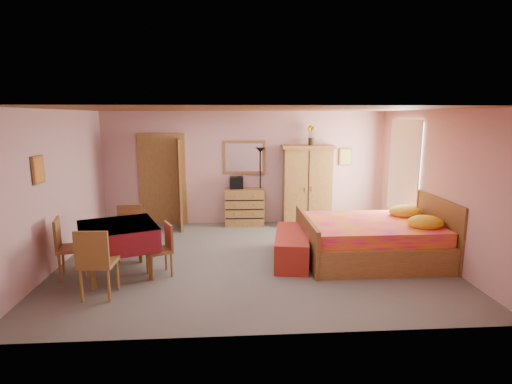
{
  "coord_description": "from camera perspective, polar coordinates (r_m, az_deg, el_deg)",
  "views": [
    {
      "loc": [
        -0.37,
        -6.7,
        2.49
      ],
      "look_at": [
        0.1,
        0.3,
        1.15
      ],
      "focal_mm": 28.0,
      "sensor_mm": 36.0,
      "label": 1
    }
  ],
  "objects": [
    {
      "name": "floor",
      "position": [
        7.16,
        -0.65,
        -9.54
      ],
      "size": [
        6.5,
        6.5,
        0.0
      ],
      "primitive_type": "plane",
      "color": "slate",
      "rests_on": "ground"
    },
    {
      "name": "ceiling",
      "position": [
        6.71,
        -0.7,
        11.75
      ],
      "size": [
        6.5,
        6.5,
        0.0
      ],
      "primitive_type": "plane",
      "rotation": [
        3.14,
        0.0,
        0.0
      ],
      "color": "brown",
      "rests_on": "wall_back"
    },
    {
      "name": "wall_back",
      "position": [
        9.29,
        -1.52,
        3.44
      ],
      "size": [
        6.5,
        0.1,
        2.6
      ],
      "primitive_type": "cube",
      "color": "#C58F8F",
      "rests_on": "floor"
    },
    {
      "name": "wall_front",
      "position": [
        4.38,
        1.13,
        -4.94
      ],
      "size": [
        6.5,
        0.1,
        2.6
      ],
      "primitive_type": "cube",
      "color": "#C58F8F",
      "rests_on": "floor"
    },
    {
      "name": "wall_left",
      "position": [
        7.39,
        -26.71,
        0.38
      ],
      "size": [
        0.1,
        5.0,
        2.6
      ],
      "primitive_type": "cube",
      "color": "#C58F8F",
      "rests_on": "floor"
    },
    {
      "name": "wall_right",
      "position": [
        7.71,
        24.23,
        0.97
      ],
      "size": [
        0.1,
        5.0,
        2.6
      ],
      "primitive_type": "cube",
      "color": "#C58F8F",
      "rests_on": "floor"
    },
    {
      "name": "doorway",
      "position": [
        9.41,
        -13.14,
        1.57
      ],
      "size": [
        1.06,
        0.12,
        2.15
      ],
      "primitive_type": "cube",
      "color": "#9E6B35",
      "rests_on": "floor"
    },
    {
      "name": "window",
      "position": [
        8.74,
        20.42,
        3.29
      ],
      "size": [
        0.08,
        1.4,
        1.95
      ],
      "primitive_type": "cube",
      "color": "white",
      "rests_on": "wall_right"
    },
    {
      "name": "picture_left",
      "position": [
        6.78,
        -28.7,
        2.79
      ],
      "size": [
        0.04,
        0.32,
        0.42
      ],
      "primitive_type": "cube",
      "color": "orange",
      "rests_on": "wall_left"
    },
    {
      "name": "picture_back",
      "position": [
        9.61,
        12.67,
        4.93
      ],
      "size": [
        0.3,
        0.04,
        0.4
      ],
      "primitive_type": "cube",
      "color": "#D8BF59",
      "rests_on": "wall_back"
    },
    {
      "name": "chest_of_drawers",
      "position": [
        9.22,
        -1.67,
        -2.15
      ],
      "size": [
        0.9,
        0.46,
        0.85
      ],
      "primitive_type": "cube",
      "rotation": [
        0.0,
        0.0,
        -0.01
      ],
      "color": "olive",
      "rests_on": "floor"
    },
    {
      "name": "wall_mirror",
      "position": [
        9.24,
        -1.76,
        4.96
      ],
      "size": [
        0.99,
        0.1,
        0.78
      ],
      "primitive_type": "cube",
      "rotation": [
        0.0,
        0.0,
        -0.05
      ],
      "color": "white",
      "rests_on": "wall_back"
    },
    {
      "name": "stereo",
      "position": [
        9.15,
        -2.82,
        1.34
      ],
      "size": [
        0.31,
        0.24,
        0.28
      ],
      "primitive_type": "cube",
      "rotation": [
        0.0,
        0.0,
        0.06
      ],
      "color": "black",
      "rests_on": "chest_of_drawers"
    },
    {
      "name": "floor_lamp",
      "position": [
        9.22,
        0.61,
        0.83
      ],
      "size": [
        0.25,
        0.25,
        1.79
      ],
      "primitive_type": "cube",
      "rotation": [
        0.0,
        0.0,
        -0.12
      ],
      "color": "black",
      "rests_on": "floor"
    },
    {
      "name": "wardrobe",
      "position": [
        9.19,
        7.28,
        0.89
      ],
      "size": [
        1.2,
        0.65,
        1.84
      ],
      "primitive_type": "cube",
      "rotation": [
        0.0,
        0.0,
        -0.04
      ],
      "color": "#A57737",
      "rests_on": "floor"
    },
    {
      "name": "sunflower_vase",
      "position": [
        9.17,
        7.88,
        8.06
      ],
      "size": [
        0.19,
        0.19,
        0.45
      ],
      "primitive_type": "cube",
      "rotation": [
        0.0,
        0.0,
        -0.07
      ],
      "color": "yellow",
      "rests_on": "wardrobe"
    },
    {
      "name": "bed",
      "position": [
        7.31,
        16.1,
        -4.97
      ],
      "size": [
        2.4,
        1.89,
        1.11
      ],
      "primitive_type": "cube",
      "rotation": [
        0.0,
        0.0,
        0.0
      ],
      "color": "#E51664",
      "rests_on": "floor"
    },
    {
      "name": "bench",
      "position": [
        7.04,
        5.12,
        -7.8
      ],
      "size": [
        0.78,
        1.55,
        0.5
      ],
      "primitive_type": "cube",
      "rotation": [
        0.0,
        0.0,
        -0.16
      ],
      "color": "maroon",
      "rests_on": "floor"
    },
    {
      "name": "dining_table",
      "position": [
        6.72,
        -19.02,
        -7.82
      ],
      "size": [
        1.46,
        1.46,
        0.82
      ],
      "primitive_type": "cube",
      "rotation": [
        0.0,
        0.0,
        0.38
      ],
      "color": "maroon",
      "rests_on": "floor"
    },
    {
      "name": "chair_south",
      "position": [
        6.02,
        -21.58,
        -9.26
      ],
      "size": [
        0.48,
        0.48,
        1.0
      ],
      "primitive_type": "cube",
      "rotation": [
        0.0,
        0.0,
        -0.05
      ],
      "color": "olive",
      "rests_on": "floor"
    },
    {
      "name": "chair_north",
      "position": [
        7.4,
        -17.64,
        -5.58
      ],
      "size": [
        0.47,
        0.47,
        0.93
      ],
      "primitive_type": "cube",
      "rotation": [
        0.0,
        0.0,
        3.27
      ],
      "color": "#A87B38",
      "rests_on": "floor"
    },
    {
      "name": "chair_west",
      "position": [
        6.9,
        -24.75,
        -7.2
      ],
      "size": [
        0.52,
        0.52,
        0.95
      ],
      "primitive_type": "cube",
      "rotation": [
        0.0,
        0.0,
        -1.33
      ],
      "color": "#AD6C3A",
      "rests_on": "floor"
    },
    {
      "name": "chair_east",
      "position": [
        6.52,
        -13.74,
        -8.06
      ],
      "size": [
        0.5,
        0.5,
        0.83
      ],
      "primitive_type": "cube",
      "rotation": [
        0.0,
        0.0,
        2.0
      ],
      "color": "#925F31",
      "rests_on": "floor"
    }
  ]
}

